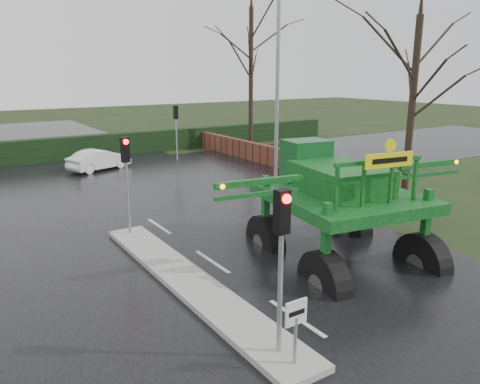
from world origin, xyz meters
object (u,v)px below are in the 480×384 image
street_light_right (273,64)px  traffic_signal_far (176,120)px  traffic_signal_near (282,238)px  white_sedan (100,170)px  keep_left_sign (296,322)px  traffic_signal_mid (126,165)px  crop_sprayer (323,201)px

street_light_right → traffic_signal_far: bearing=101.9°
traffic_signal_near → white_sedan: traffic_signal_near is taller
keep_left_sign → traffic_signal_mid: 9.12m
keep_left_sign → street_light_right: street_light_right is taller
traffic_signal_near → street_light_right: size_ratio=0.35×
traffic_signal_near → traffic_signal_far: (7.80, 21.02, 0.00)m
traffic_signal_far → white_sedan: bearing=5.4°
keep_left_sign → traffic_signal_near: bearing=90.0°
traffic_signal_mid → keep_left_sign: bearing=-90.0°
crop_sprayer → white_sedan: 18.48m
traffic_signal_mid → street_light_right: size_ratio=0.35×
street_light_right → white_sedan: bearing=132.7°
keep_left_sign → crop_sprayer: (3.10, 2.69, 1.26)m
traffic_signal_far → crop_sprayer: 19.40m
white_sedan → traffic_signal_far: bearing=-105.0°
keep_left_sign → white_sedan: size_ratio=0.36×
keep_left_sign → street_light_right: size_ratio=0.14×
traffic_signal_mid → traffic_signal_near: bearing=-90.0°
crop_sprayer → traffic_signal_near: bearing=-135.8°
traffic_signal_far → crop_sprayer: size_ratio=0.41×
keep_left_sign → traffic_signal_near: (0.00, 0.49, 1.53)m
keep_left_sign → street_light_right: (9.49, 13.50, 4.93)m
traffic_signal_near → traffic_signal_mid: size_ratio=1.00×
traffic_signal_far → street_light_right: size_ratio=0.35×
traffic_signal_far → white_sedan: (-5.25, -0.49, -2.59)m
traffic_signal_far → crop_sprayer: (-4.70, -18.82, -0.27)m
crop_sprayer → traffic_signal_mid: bearing=125.1°
traffic_signal_near → traffic_signal_far: bearing=69.6°
traffic_signal_far → street_light_right: street_light_right is taller
traffic_signal_near → white_sedan: bearing=82.9°
crop_sprayer → traffic_signal_far: bearing=84.9°
keep_left_sign → traffic_signal_mid: (0.00, 8.99, 1.53)m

